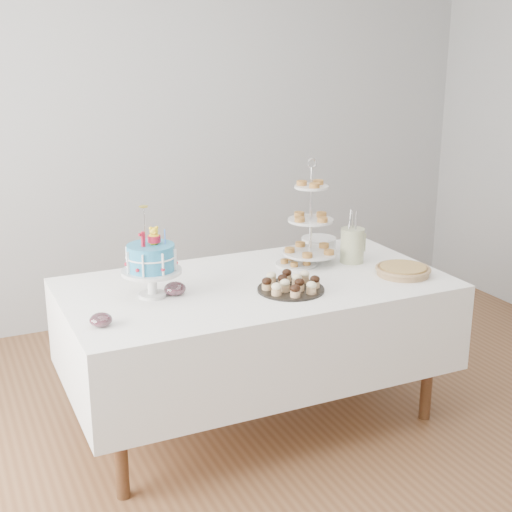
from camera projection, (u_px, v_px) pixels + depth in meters
name	position (u px, v px, depth m)	size (l,w,h in m)	color
floor	(282.00, 446.00, 3.54)	(5.00, 5.00, 0.00)	brown
walls	(285.00, 178.00, 3.15)	(5.04, 4.04, 2.70)	#A6A9AB
table	(256.00, 324.00, 3.65)	(1.92, 1.02, 0.77)	white
birthday_cake	(152.00, 273.00, 3.35)	(0.28, 0.28, 0.44)	silver
cupcake_tray	(291.00, 283.00, 3.45)	(0.33, 0.33, 0.07)	black
pie	(403.00, 270.00, 3.68)	(0.29, 0.29, 0.05)	tan
tiered_stand	(311.00, 221.00, 3.80)	(0.30, 0.30, 0.58)	silver
plate_stack	(319.00, 244.00, 4.10)	(0.20, 0.20, 0.08)	silver
pastry_plate	(296.00, 262.00, 3.85)	(0.22, 0.22, 0.03)	silver
jam_bowl_a	(101.00, 320.00, 3.02)	(0.10, 0.10, 0.06)	silver
jam_bowl_b	(175.00, 289.00, 3.40)	(0.10, 0.10, 0.06)	silver
utensil_pitcher	(352.00, 244.00, 3.88)	(0.13, 0.13, 0.29)	beige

